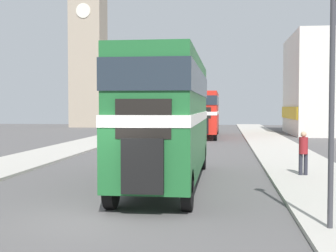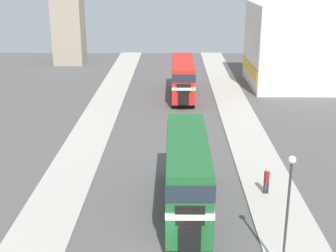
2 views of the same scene
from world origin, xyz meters
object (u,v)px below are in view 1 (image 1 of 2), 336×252
at_px(double_decker_bus, 168,110).
at_px(street_lamp, 332,53).
at_px(bus_distant, 205,110).
at_px(church_tower, 88,6).
at_px(pedestrian_walking, 303,150).

distance_m(double_decker_bus, street_lamp, 7.56).
bearing_deg(street_lamp, bus_distant, 97.30).
bearing_deg(church_tower, street_lamp, -68.03).
distance_m(street_lamp, church_tower, 56.90).
bearing_deg(double_decker_bus, street_lamp, -54.42).
xyz_separation_m(bus_distant, church_tower, (-16.65, 19.30, 13.98)).
distance_m(bus_distant, pedestrian_walking, 24.61).
distance_m(pedestrian_walking, church_tower, 50.79).
height_order(double_decker_bus, church_tower, church_tower).
relative_size(pedestrian_walking, street_lamp, 0.29).
xyz_separation_m(street_lamp, church_tower, (-20.77, 51.48, 12.46)).
bearing_deg(pedestrian_walking, street_lamp, -95.17).
height_order(bus_distant, street_lamp, street_lamp).
height_order(bus_distant, pedestrian_walking, bus_distant).
bearing_deg(double_decker_bus, church_tower, 109.89).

